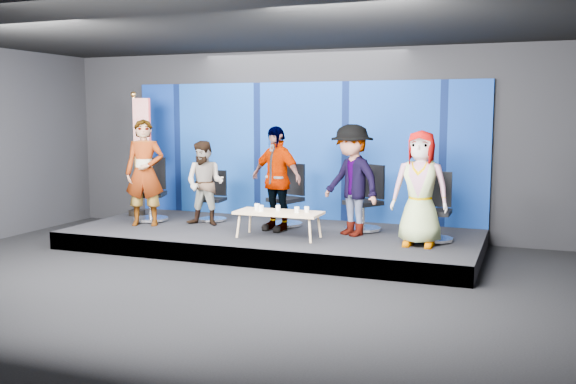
{
  "coord_description": "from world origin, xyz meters",
  "views": [
    {
      "loc": [
        4.14,
        -7.62,
        2.33
      ],
      "look_at": [
        0.33,
        2.4,
        1.0
      ],
      "focal_mm": 40.0,
      "sensor_mm": 36.0,
      "label": 1
    }
  ],
  "objects_px": {
    "chair_b": "(214,204)",
    "chair_a": "(151,200)",
    "panelist_b": "(205,183)",
    "mug_c": "(278,208)",
    "panelist_c": "(276,179)",
    "coffee_table": "(279,214)",
    "panelist_a": "(145,173)",
    "panelist_e": "(420,189)",
    "chair_c": "(287,205)",
    "mug_b": "(261,208)",
    "chair_e": "(435,218)",
    "mug_d": "(297,210)",
    "mug_e": "(307,209)",
    "flag_stand": "(140,151)",
    "panelist_d": "(352,180)",
    "mug_a": "(257,207)",
    "chair_d": "(365,209)"
  },
  "relations": [
    {
      "from": "panelist_c",
      "to": "mug_d",
      "type": "xyz_separation_m",
      "value": [
        0.61,
        -0.61,
        -0.42
      ]
    },
    {
      "from": "panelist_a",
      "to": "mug_d",
      "type": "xyz_separation_m",
      "value": [
        3.0,
        -0.23,
        -0.48
      ]
    },
    {
      "from": "panelist_e",
      "to": "flag_stand",
      "type": "xyz_separation_m",
      "value": [
        -5.6,
        0.93,
        0.41
      ]
    },
    {
      "from": "chair_c",
      "to": "mug_c",
      "type": "xyz_separation_m",
      "value": [
        0.21,
        -0.99,
        0.11
      ]
    },
    {
      "from": "chair_d",
      "to": "mug_c",
      "type": "distance_m",
      "value": 1.59
    },
    {
      "from": "flag_stand",
      "to": "panelist_b",
      "type": "bearing_deg",
      "value": -9.84
    },
    {
      "from": "panelist_a",
      "to": "mug_c",
      "type": "height_order",
      "value": "panelist_a"
    },
    {
      "from": "chair_b",
      "to": "chair_e",
      "type": "height_order",
      "value": "chair_e"
    },
    {
      "from": "mug_c",
      "to": "panelist_d",
      "type": "bearing_deg",
      "value": 24.98
    },
    {
      "from": "panelist_e",
      "to": "panelist_c",
      "type": "bearing_deg",
      "value": 171.01
    },
    {
      "from": "panelist_d",
      "to": "panelist_e",
      "type": "xyz_separation_m",
      "value": [
        1.19,
        -0.45,
        -0.04
      ]
    },
    {
      "from": "chair_c",
      "to": "panelist_c",
      "type": "height_order",
      "value": "panelist_c"
    },
    {
      "from": "panelist_b",
      "to": "mug_c",
      "type": "bearing_deg",
      "value": -21.27
    },
    {
      "from": "panelist_a",
      "to": "mug_e",
      "type": "relative_size",
      "value": 20.33
    },
    {
      "from": "panelist_a",
      "to": "mug_d",
      "type": "distance_m",
      "value": 3.04
    },
    {
      "from": "chair_d",
      "to": "panelist_e",
      "type": "bearing_deg",
      "value": -9.09
    },
    {
      "from": "panelist_c",
      "to": "mug_d",
      "type": "height_order",
      "value": "panelist_c"
    },
    {
      "from": "chair_e",
      "to": "mug_e",
      "type": "distance_m",
      "value": 2.04
    },
    {
      "from": "chair_d",
      "to": "chair_e",
      "type": "distance_m",
      "value": 1.33
    },
    {
      "from": "panelist_c",
      "to": "mug_e",
      "type": "distance_m",
      "value": 1.0
    },
    {
      "from": "panelist_d",
      "to": "coffee_table",
      "type": "xyz_separation_m",
      "value": [
        -1.05,
        -0.63,
        -0.52
      ]
    },
    {
      "from": "coffee_table",
      "to": "panelist_b",
      "type": "bearing_deg",
      "value": 159.76
    },
    {
      "from": "chair_c",
      "to": "mug_b",
      "type": "bearing_deg",
      "value": -70.99
    },
    {
      "from": "panelist_d",
      "to": "chair_e",
      "type": "distance_m",
      "value": 1.48
    },
    {
      "from": "chair_d",
      "to": "mug_c",
      "type": "height_order",
      "value": "chair_d"
    },
    {
      "from": "panelist_b",
      "to": "mug_e",
      "type": "xyz_separation_m",
      "value": [
        2.13,
        -0.54,
        -0.28
      ]
    },
    {
      "from": "panelist_b",
      "to": "mug_e",
      "type": "bearing_deg",
      "value": -18.18
    },
    {
      "from": "panelist_c",
      "to": "coffee_table",
      "type": "distance_m",
      "value": 0.83
    },
    {
      "from": "chair_e",
      "to": "mug_c",
      "type": "bearing_deg",
      "value": -167.2
    },
    {
      "from": "panelist_b",
      "to": "panelist_e",
      "type": "relative_size",
      "value": 0.86
    },
    {
      "from": "panelist_d",
      "to": "mug_c",
      "type": "bearing_deg",
      "value": -122.89
    },
    {
      "from": "panelist_b",
      "to": "chair_d",
      "type": "distance_m",
      "value": 2.91
    },
    {
      "from": "panelist_c",
      "to": "chair_d",
      "type": "height_order",
      "value": "panelist_c"
    },
    {
      "from": "coffee_table",
      "to": "mug_b",
      "type": "relative_size",
      "value": 14.1
    },
    {
      "from": "mug_a",
      "to": "mug_e",
      "type": "bearing_deg",
      "value": 3.85
    },
    {
      "from": "panelist_e",
      "to": "mug_e",
      "type": "xyz_separation_m",
      "value": [
        -1.79,
        -0.1,
        -0.4
      ]
    },
    {
      "from": "mug_b",
      "to": "mug_c",
      "type": "xyz_separation_m",
      "value": [
        0.22,
        0.2,
        -0.01
      ]
    },
    {
      "from": "flag_stand",
      "to": "chair_e",
      "type": "bearing_deg",
      "value": 1.82
    },
    {
      "from": "mug_e",
      "to": "mug_d",
      "type": "bearing_deg",
      "value": -148.01
    },
    {
      "from": "panelist_a",
      "to": "panelist_e",
      "type": "distance_m",
      "value": 4.92
    },
    {
      "from": "panelist_b",
      "to": "chair_c",
      "type": "distance_m",
      "value": 1.54
    },
    {
      "from": "panelist_c",
      "to": "chair_d",
      "type": "xyz_separation_m",
      "value": [
        1.45,
        0.52,
        -0.53
      ]
    },
    {
      "from": "panelist_d",
      "to": "panelist_a",
      "type": "bearing_deg",
      "value": -141.71
    },
    {
      "from": "chair_b",
      "to": "chair_a",
      "type": "bearing_deg",
      "value": -163.84
    },
    {
      "from": "chair_e",
      "to": "mug_d",
      "type": "relative_size",
      "value": 11.63
    },
    {
      "from": "panelist_c",
      "to": "mug_d",
      "type": "bearing_deg",
      "value": -25.84
    },
    {
      "from": "chair_c",
      "to": "panelist_a",
      "type": "bearing_deg",
      "value": -140.66
    },
    {
      "from": "chair_d",
      "to": "chair_a",
      "type": "bearing_deg",
      "value": -141.94
    },
    {
      "from": "panelist_b",
      "to": "mug_b",
      "type": "bearing_deg",
      "value": -30.59
    },
    {
      "from": "mug_e",
      "to": "panelist_d",
      "type": "bearing_deg",
      "value": 42.95
    }
  ]
}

